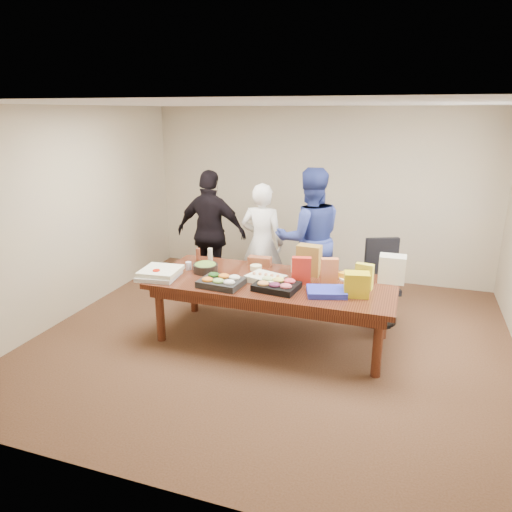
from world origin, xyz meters
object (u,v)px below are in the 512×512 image
(person_center, at_px, (262,243))
(person_right, at_px, (309,239))
(office_chair, at_px, (378,284))
(sheet_cake, at_px, (266,278))
(conference_table, at_px, (273,310))
(salad_bowl, at_px, (205,268))

(person_center, xyz_separation_m, person_right, (0.68, 0.01, 0.12))
(office_chair, distance_m, sheet_cake, 1.56)
(conference_table, xyz_separation_m, person_right, (0.17, 1.17, 0.59))
(person_center, bearing_deg, conference_table, 113.66)
(person_right, distance_m, salad_bowl, 1.55)
(salad_bowl, bearing_deg, person_right, 47.86)
(conference_table, distance_m, person_right, 1.32)
(person_center, bearing_deg, sheet_cake, 109.88)
(office_chair, relative_size, salad_bowl, 3.37)
(conference_table, xyz_separation_m, person_center, (-0.51, 1.16, 0.47))
(office_chair, xyz_separation_m, person_right, (-0.97, 0.27, 0.45))
(sheet_cake, xyz_separation_m, salad_bowl, (-0.80, 0.08, 0.01))
(person_right, bearing_deg, office_chair, 140.45)
(conference_table, xyz_separation_m, salad_bowl, (-0.86, 0.02, 0.42))
(office_chair, distance_m, salad_bowl, 2.20)
(sheet_cake, bearing_deg, salad_bowl, -168.39)
(sheet_cake, distance_m, salad_bowl, 0.80)
(conference_table, relative_size, person_right, 1.45)
(office_chair, bearing_deg, conference_table, -165.33)
(office_chair, relative_size, person_right, 0.53)
(sheet_cake, bearing_deg, person_center, 127.23)
(office_chair, height_order, person_center, person_center)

